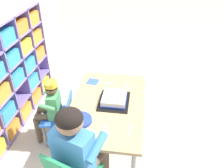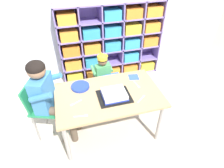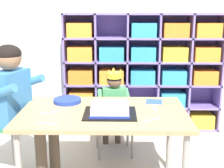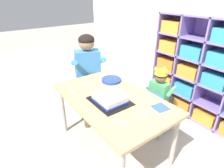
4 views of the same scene
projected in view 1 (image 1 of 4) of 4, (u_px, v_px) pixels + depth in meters
ground at (108, 147)px, 2.71m from camera, size 16.00×16.00×0.00m
storage_cubby_shelf at (7, 77)px, 2.83m from camera, size 1.72×0.31×1.29m
activity_table at (107, 108)px, 2.41m from camera, size 1.20×0.73×0.62m
classroom_chair_blue at (61, 115)px, 2.65m from camera, size 0.40×0.37×0.58m
child_with_crown at (50, 104)px, 2.57m from camera, size 0.31×0.32×0.82m
adult_helper_seated at (78, 147)px, 1.82m from camera, size 0.48×0.46×1.08m
birthday_cake_on_tray at (114, 99)px, 2.40m from camera, size 0.37×0.30×0.10m
paper_plate_stack at (80, 120)px, 2.15m from camera, size 0.22×0.22×0.03m
paper_napkin_square at (93, 82)px, 2.73m from camera, size 0.14×0.14×0.00m
fork_near_child_seat at (127, 87)px, 2.64m from camera, size 0.12×0.10×0.00m
fork_beside_plate_stack at (106, 131)px, 2.05m from camera, size 0.13×0.07×0.00m
fork_scattered_mid_table at (130, 130)px, 2.06m from camera, size 0.14×0.03×0.00m
fork_at_table_front_edge at (106, 83)px, 2.70m from camera, size 0.03×0.14×0.00m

